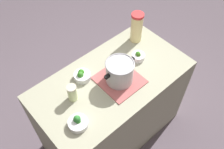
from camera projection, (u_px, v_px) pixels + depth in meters
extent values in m
plane|color=#594D56|center=(112.00, 130.00, 2.64)|extent=(8.00, 8.00, 0.00)
cube|color=gray|center=(112.00, 108.00, 2.30)|extent=(1.27, 0.68, 0.88)
cube|color=#A95554|center=(119.00, 80.00, 1.94)|extent=(0.31, 0.33, 0.01)
cylinder|color=#B7B7BC|center=(120.00, 72.00, 1.87)|extent=(0.21, 0.21, 0.18)
torus|color=#99999E|center=(120.00, 64.00, 1.79)|extent=(0.22, 0.22, 0.01)
cube|color=black|center=(132.00, 59.00, 1.88)|extent=(0.04, 0.02, 0.02)
cube|color=black|center=(107.00, 76.00, 1.77)|extent=(0.04, 0.02, 0.02)
cylinder|color=#F0DC91|center=(136.00, 28.00, 2.13)|extent=(0.10, 0.10, 0.25)
cylinder|color=red|center=(138.00, 15.00, 2.02)|extent=(0.11, 0.11, 0.02)
ellipsoid|color=yellow|center=(136.00, 23.00, 2.07)|extent=(0.04, 0.04, 0.01)
cylinder|color=beige|center=(72.00, 93.00, 1.79)|extent=(0.07, 0.07, 0.13)
cylinder|color=#B2AD99|center=(71.00, 88.00, 1.73)|extent=(0.07, 0.07, 0.01)
cylinder|color=silver|center=(78.00, 123.00, 1.68)|extent=(0.14, 0.14, 0.04)
ellipsoid|color=#256F1B|center=(78.00, 122.00, 1.67)|extent=(0.04, 0.04, 0.05)
ellipsoid|color=#2C752D|center=(77.00, 119.00, 1.67)|extent=(0.05, 0.05, 0.06)
cylinder|color=silver|center=(138.00, 57.00, 2.07)|extent=(0.11, 0.11, 0.05)
ellipsoid|color=#39681C|center=(138.00, 55.00, 2.04)|extent=(0.04, 0.04, 0.04)
ellipsoid|color=#2E7B22|center=(138.00, 54.00, 2.05)|extent=(0.04, 0.04, 0.05)
cylinder|color=silver|center=(82.00, 76.00, 1.94)|extent=(0.13, 0.13, 0.05)
ellipsoid|color=#2C721B|center=(81.00, 72.00, 1.93)|extent=(0.05, 0.05, 0.06)
ellipsoid|color=#357B27|center=(80.00, 75.00, 1.91)|extent=(0.05, 0.05, 0.06)
ellipsoid|color=#2A8136|center=(81.00, 74.00, 1.92)|extent=(0.04, 0.04, 0.04)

